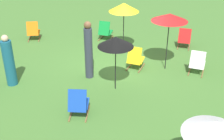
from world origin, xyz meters
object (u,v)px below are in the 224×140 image
at_px(deckchair_8, 135,59).
at_px(umbrella_2, 215,128).
at_px(umbrella_3, 124,7).
at_px(deckchair_1, 197,63).
at_px(umbrella_1, 170,17).
at_px(person_0, 9,62).
at_px(deckchair_6, 184,39).
at_px(person_1, 89,51).
at_px(deckchair_10, 105,31).
at_px(deckchair_5, 33,31).
at_px(deckchair_0, 79,104).
at_px(umbrella_0, 116,42).

distance_m(deckchair_8, umbrella_2, 5.42).
height_order(deckchair_8, umbrella_3, umbrella_3).
height_order(deckchair_1, umbrella_3, umbrella_3).
relative_size(umbrella_1, person_0, 1.19).
xyz_separation_m(deckchair_6, person_1, (3.27, 3.03, 0.58)).
distance_m(deckchair_10, person_0, 4.86).
bearing_deg(umbrella_3, deckchair_5, -10.60).
relative_size(deckchair_5, deckchair_10, 1.03).
relative_size(deckchair_0, umbrella_3, 0.42).
distance_m(deckchair_8, person_1, 1.78).
bearing_deg(deckchair_1, umbrella_0, 41.94).
height_order(deckchair_0, deckchair_1, same).
distance_m(deckchair_5, person_1, 4.32).
height_order(deckchair_6, deckchair_8, same).
xyz_separation_m(umbrella_0, person_1, (0.96, -0.63, -0.62)).
relative_size(deckchair_6, umbrella_0, 0.48).
xyz_separation_m(deckchair_0, deckchair_5, (3.31, -5.09, 0.00)).
bearing_deg(deckchair_10, person_1, 100.49).
distance_m(umbrella_3, person_0, 4.53).
distance_m(deckchair_6, deckchair_8, 2.84).
xyz_separation_m(deckchair_1, umbrella_1, (1.05, -0.16, 1.49)).
bearing_deg(person_1, deckchair_6, -97.03).
xyz_separation_m(deckchair_0, umbrella_2, (-3.00, 2.01, 1.13)).
bearing_deg(person_0, deckchair_0, -110.34).
bearing_deg(deckchair_10, deckchair_5, 18.73).
distance_m(deckchair_0, umbrella_1, 4.17).
xyz_separation_m(deckchair_8, umbrella_0, (0.49, 1.49, 1.20)).
bearing_deg(deckchair_6, umbrella_1, 77.31).
bearing_deg(umbrella_2, umbrella_0, -57.66).
bearing_deg(deckchair_5, person_0, 87.26).
bearing_deg(person_0, umbrella_2, -113.90).
xyz_separation_m(deckchair_0, deckchair_8, (-1.27, -3.00, 0.00)).
distance_m(umbrella_0, umbrella_2, 4.17).
relative_size(umbrella_2, person_0, 0.99).
bearing_deg(umbrella_0, deckchair_1, -150.66).
relative_size(deckchair_1, deckchair_6, 1.02).
bearing_deg(person_0, umbrella_3, -39.40).
distance_m(deckchair_5, deckchair_8, 5.03).
bearing_deg(deckchair_10, person_0, 71.60).
height_order(deckchair_1, umbrella_2, umbrella_2).
xyz_separation_m(deckchair_1, umbrella_2, (0.36, 4.98, 1.13)).
bearing_deg(deckchair_5, umbrella_2, 117.07).
height_order(deckchair_1, umbrella_1, umbrella_1).
height_order(umbrella_3, person_1, umbrella_3).
bearing_deg(umbrella_2, deckchair_1, -94.12).
height_order(deckchair_0, person_0, person_0).
bearing_deg(deckchair_8, deckchair_1, -167.95).
bearing_deg(deckchair_0, umbrella_2, 141.54).
relative_size(deckchair_1, person_0, 0.51).
bearing_deg(deckchair_1, umbrella_1, 3.67).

